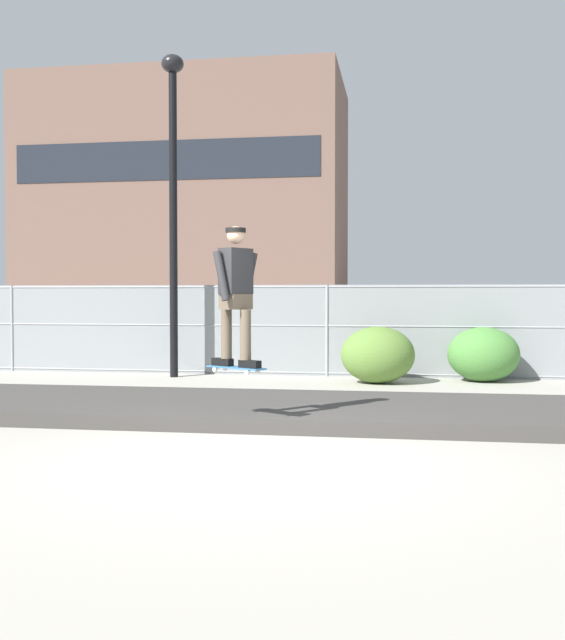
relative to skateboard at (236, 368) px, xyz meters
The scene contains 11 objects.
ground_plane 1.70m from the skateboard, 72.62° to the right, with size 120.00×120.00×0.00m, color #9E998E.
gravel_berm 1.58m from the skateboard, 71.48° to the left, with size 12.00×2.81×0.18m, color #3D3A38.
skateboard is the anchor object (origin of this frame).
skater 0.95m from the skateboard, behind, with size 0.67×0.62×1.66m.
chain_fence 6.45m from the skateboard, 86.00° to the left, with size 27.45×0.06×1.85m.
street_lamp 7.10m from the skateboard, 113.89° to the left, with size 0.44×0.44×6.40m.
parked_car_near 10.93m from the skateboard, 119.70° to the left, with size 4.48×2.11×1.66m.
parked_car_mid 9.75m from the skateboard, 81.74° to the left, with size 4.42×2.00×1.66m.
library_building 45.51m from the skateboard, 106.84° to the left, with size 21.77×11.20×16.43m.
shrub_center 5.55m from the skateboard, 74.24° to the left, with size 1.37×1.12×1.06m.
shrub_right 6.86m from the skateboard, 59.55° to the left, with size 1.34×1.10×1.04m.
Camera 1 is at (1.48, -7.21, 1.65)m, focal length 42.07 mm.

